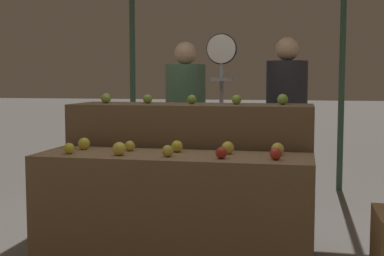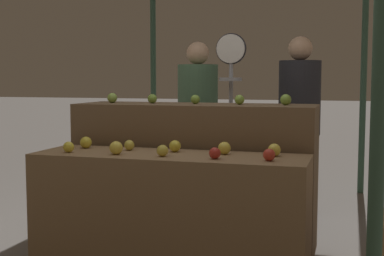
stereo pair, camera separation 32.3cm
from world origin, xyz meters
TOP-DOWN VIEW (x-y plane):
  - display_counter_front at (0.00, 0.00)m, footprint 1.83×0.55m
  - display_counter_back at (0.00, 0.60)m, footprint 1.83×0.55m
  - apple_front_0 at (-0.68, -0.12)m, footprint 0.07×0.07m
  - apple_front_1 at (-0.33, -0.12)m, footprint 0.09×0.09m
  - apple_front_2 at (-0.01, -0.11)m, footprint 0.08×0.08m
  - apple_front_3 at (0.34, -0.12)m, footprint 0.07×0.07m
  - apple_front_4 at (0.68, -0.10)m, footprint 0.08×0.08m
  - apple_front_5 at (-0.68, 0.12)m, footprint 0.08×0.08m
  - apple_front_6 at (-0.33, 0.11)m, footprint 0.07×0.07m
  - apple_front_7 at (-0.00, 0.12)m, footprint 0.08×0.08m
  - apple_front_8 at (0.35, 0.10)m, footprint 0.08×0.08m
  - apple_front_9 at (0.68, 0.10)m, footprint 0.08×0.08m
  - apple_back_0 at (-0.69, 0.60)m, footprint 0.08×0.08m
  - apple_back_1 at (-0.35, 0.61)m, footprint 0.07×0.07m
  - apple_back_2 at (-0.00, 0.61)m, footprint 0.07×0.07m
  - apple_back_3 at (0.34, 0.61)m, footprint 0.07×0.07m
  - apple_back_4 at (0.69, 0.61)m, footprint 0.08×0.08m
  - produce_scale at (0.12, 1.29)m, footprint 0.27×0.20m
  - person_vendor_at_scale at (-0.28, 1.63)m, footprint 0.53×0.53m
  - person_customer_left at (0.68, 1.71)m, footprint 0.51×0.51m

SIDE VIEW (x-z plane):
  - display_counter_front at x=0.00m, z-range 0.00..0.80m
  - display_counter_back at x=0.00m, z-range 0.00..1.11m
  - apple_front_6 at x=-0.33m, z-range 0.80..0.88m
  - apple_front_3 at x=0.34m, z-range 0.80..0.88m
  - apple_front_0 at x=-0.68m, z-range 0.80..0.88m
  - apple_front_4 at x=0.68m, z-range 0.80..0.88m
  - apple_front_2 at x=-0.01m, z-range 0.80..0.88m
  - apple_front_7 at x=0.00m, z-range 0.80..0.88m
  - apple_front_9 at x=0.68m, z-range 0.80..0.89m
  - apple_front_8 at x=0.35m, z-range 0.80..0.89m
  - apple_front_5 at x=-0.68m, z-range 0.80..0.89m
  - apple_front_1 at x=-0.33m, z-range 0.80..0.89m
  - person_vendor_at_scale at x=-0.28m, z-range 0.12..1.77m
  - person_customer_left at x=0.68m, z-range 0.12..1.82m
  - apple_back_2 at x=0.00m, z-range 1.11..1.18m
  - apple_back_3 at x=0.34m, z-range 1.11..1.18m
  - apple_back_1 at x=-0.35m, z-range 1.11..1.18m
  - apple_back_0 at x=-0.69m, z-range 1.11..1.19m
  - apple_back_4 at x=0.69m, z-range 1.11..1.19m
  - produce_scale at x=0.12m, z-range 0.38..2.08m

